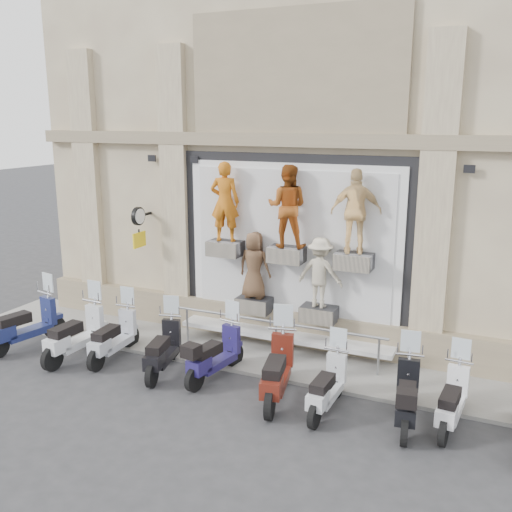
% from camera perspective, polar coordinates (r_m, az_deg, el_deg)
% --- Properties ---
extents(ground, '(90.00, 90.00, 0.00)m').
position_cam_1_polar(ground, '(11.45, -1.89, -14.06)').
color(ground, '#313134').
rests_on(ground, ground).
extents(sidewalk, '(16.00, 2.20, 0.08)m').
position_cam_1_polar(sidewalk, '(13.16, 2.17, -10.02)').
color(sidewalk, gray).
rests_on(sidewalk, ground).
extents(building, '(14.00, 8.60, 12.00)m').
position_cam_1_polar(building, '(16.72, 8.91, 15.82)').
color(building, beige).
rests_on(building, ground).
extents(shop_vitrine, '(5.60, 0.84, 4.30)m').
position_cam_1_polar(shop_vitrine, '(12.94, 3.64, 0.95)').
color(shop_vitrine, black).
rests_on(shop_vitrine, ground).
extents(guard_rail, '(5.06, 0.10, 0.93)m').
position_cam_1_polar(guard_rail, '(12.91, 2.02, -8.46)').
color(guard_rail, '#9EA0A5').
rests_on(guard_rail, ground).
extents(clock_sign_bracket, '(0.10, 0.80, 1.02)m').
position_cam_1_polar(clock_sign_bracket, '(14.50, -11.63, 3.36)').
color(clock_sign_bracket, black).
rests_on(clock_sign_bracket, ground).
extents(scooter_a, '(1.02, 2.15, 1.68)m').
position_cam_1_polar(scooter_a, '(14.51, -22.11, -5.39)').
color(scooter_a, '#161E4E').
rests_on(scooter_a, ground).
extents(scooter_b, '(0.70, 2.07, 1.66)m').
position_cam_1_polar(scooter_b, '(13.50, -17.61, -6.45)').
color(scooter_b, silver).
rests_on(scooter_b, ground).
extents(scooter_c, '(0.66, 1.91, 1.53)m').
position_cam_1_polar(scooter_c, '(13.25, -14.09, -6.89)').
color(scooter_c, '#AEB2BD').
rests_on(scooter_c, ground).
extents(scooter_d, '(0.97, 1.97, 1.54)m').
position_cam_1_polar(scooter_d, '(12.36, -9.33, -8.17)').
color(scooter_d, black).
rests_on(scooter_d, ground).
extents(scooter_e, '(0.85, 1.96, 1.54)m').
position_cam_1_polar(scooter_e, '(11.96, -4.11, -8.77)').
color(scooter_e, '#1D164F').
rests_on(scooter_e, ground).
extents(scooter_f, '(1.05, 2.19, 1.71)m').
position_cam_1_polar(scooter_f, '(11.06, 2.14, -10.17)').
color(scooter_f, '#53170E').
rests_on(scooter_f, ground).
extents(scooter_g, '(0.58, 1.80, 1.45)m').
position_cam_1_polar(scooter_g, '(10.76, 7.16, -11.77)').
color(scooter_g, '#B7BBBF').
rests_on(scooter_g, ground).
extents(scooter_h, '(0.81, 1.96, 1.55)m').
position_cam_1_polar(scooter_h, '(10.59, 14.92, -12.30)').
color(scooter_h, black).
rests_on(scooter_h, ground).
extents(scooter_i, '(0.65, 1.83, 1.46)m').
position_cam_1_polar(scooter_i, '(10.74, 19.10, -12.47)').
color(scooter_i, white).
rests_on(scooter_i, ground).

